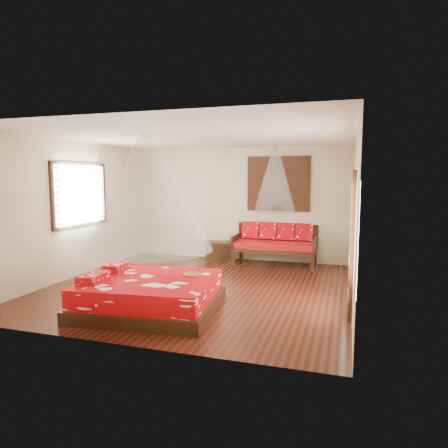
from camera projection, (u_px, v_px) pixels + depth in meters
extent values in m
cube|color=black|center=(199.00, 287.00, 7.54)|extent=(5.50, 5.50, 0.02)
cube|color=white|center=(198.00, 136.00, 7.22)|extent=(5.50, 5.50, 0.02)
cube|color=beige|center=(73.00, 210.00, 8.20)|extent=(0.02, 5.50, 2.80)
cube|color=beige|center=(355.00, 218.00, 6.56)|extent=(0.02, 5.50, 2.80)
cube|color=beige|center=(238.00, 204.00, 10.00)|extent=(5.50, 0.02, 2.80)
cube|color=beige|center=(116.00, 233.00, 4.76)|extent=(5.50, 0.02, 2.80)
cube|color=black|center=(151.00, 304.00, 6.22)|extent=(2.21, 2.04, 0.20)
cube|color=#AE050A|center=(150.00, 288.00, 6.19)|extent=(2.10, 1.93, 0.30)
cube|color=#AE050A|center=(93.00, 278.00, 5.93)|extent=(0.34, 0.56, 0.13)
cube|color=#AE050A|center=(117.00, 267.00, 6.68)|extent=(0.34, 0.56, 0.13)
cube|color=black|center=(233.00, 257.00, 9.31)|extent=(0.08, 0.08, 0.42)
cube|color=black|center=(312.00, 262.00, 8.78)|extent=(0.08, 0.08, 0.42)
cube|color=black|center=(241.00, 251.00, 10.02)|extent=(0.08, 0.08, 0.42)
cube|color=black|center=(315.00, 256.00, 9.48)|extent=(0.08, 0.08, 0.42)
cube|color=black|center=(274.00, 249.00, 9.38)|extent=(1.94, 0.86, 0.08)
cube|color=maroon|center=(274.00, 244.00, 9.36)|extent=(1.88, 0.80, 0.14)
cube|color=black|center=(277.00, 235.00, 9.71)|extent=(1.94, 0.06, 0.55)
cube|color=black|center=(236.00, 241.00, 9.63)|extent=(0.06, 0.86, 0.30)
cube|color=black|center=(315.00, 244.00, 9.08)|extent=(0.06, 0.86, 0.30)
cube|color=#AE050A|center=(251.00, 230.00, 9.78)|extent=(0.41, 0.20, 0.43)
cube|color=#AE050A|center=(268.00, 231.00, 9.65)|extent=(0.41, 0.20, 0.43)
cube|color=#AE050A|center=(286.00, 232.00, 9.52)|extent=(0.41, 0.20, 0.43)
cube|color=#AE050A|center=(304.00, 233.00, 9.40)|extent=(0.41, 0.20, 0.43)
cube|color=black|center=(219.00, 252.00, 9.96)|extent=(0.70, 0.56, 0.41)
cube|color=black|center=(219.00, 243.00, 9.93)|extent=(0.75, 0.61, 0.05)
cube|color=black|center=(278.00, 184.00, 9.60)|extent=(1.52, 0.06, 1.32)
cube|color=black|center=(278.00, 184.00, 9.59)|extent=(1.35, 0.04, 1.10)
cube|color=black|center=(80.00, 195.00, 8.34)|extent=(0.08, 1.74, 1.34)
cube|color=silver|center=(82.00, 195.00, 8.33)|extent=(0.04, 1.54, 1.10)
cube|color=black|center=(352.00, 244.00, 6.05)|extent=(0.08, 1.02, 2.16)
cube|color=white|center=(351.00, 238.00, 6.04)|extent=(0.03, 0.82, 1.70)
cylinder|color=brown|center=(192.00, 274.00, 6.37)|extent=(0.30, 0.30, 0.03)
cone|color=white|center=(148.00, 191.00, 6.01)|extent=(1.95, 1.95, 1.80)
cone|color=white|center=(275.00, 180.00, 9.14)|extent=(0.97, 0.97, 1.50)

